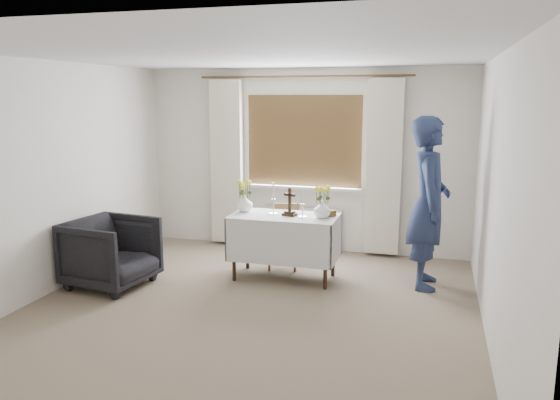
% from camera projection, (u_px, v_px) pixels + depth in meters
% --- Properties ---
extents(ground, '(5.00, 5.00, 0.00)m').
position_uv_depth(ground, '(245.00, 315.00, 5.39)').
color(ground, '#826B5A').
rests_on(ground, ground).
extents(altar_table, '(1.24, 0.64, 0.76)m').
position_uv_depth(altar_table, '(284.00, 247.00, 6.40)').
color(altar_table, silver).
rests_on(altar_table, ground).
extents(wooden_chair, '(0.42, 0.42, 0.80)m').
position_uv_depth(wooden_chair, '(284.00, 237.00, 6.80)').
color(wooden_chair, brown).
rests_on(wooden_chair, ground).
extents(armchair, '(0.96, 0.94, 0.78)m').
position_uv_depth(armchair, '(111.00, 253.00, 6.14)').
color(armchair, black).
rests_on(armchair, ground).
extents(person, '(0.49, 0.72, 1.92)m').
position_uv_depth(person, '(428.00, 203.00, 6.04)').
color(person, navy).
rests_on(person, ground).
extents(radiator, '(1.10, 0.10, 0.60)m').
position_uv_depth(radiator, '(302.00, 229.00, 7.62)').
color(radiator, silver).
rests_on(radiator, ground).
extents(wooden_cross, '(0.18, 0.14, 0.33)m').
position_uv_depth(wooden_cross, '(290.00, 202.00, 6.28)').
color(wooden_cross, black).
rests_on(wooden_cross, altar_table).
extents(candlestick_left, '(0.11, 0.11, 0.38)m').
position_uv_depth(candlestick_left, '(273.00, 198.00, 6.36)').
color(candlestick_left, white).
rests_on(candlestick_left, altar_table).
extents(candlestick_right, '(0.11, 0.11, 0.32)m').
position_uv_depth(candlestick_right, '(303.00, 203.00, 6.20)').
color(candlestick_right, white).
rests_on(candlestick_right, altar_table).
extents(flower_vase_left, '(0.24, 0.24, 0.20)m').
position_uv_depth(flower_vase_left, '(245.00, 203.00, 6.52)').
color(flower_vase_left, white).
rests_on(flower_vase_left, altar_table).
extents(flower_vase_right, '(0.20, 0.20, 0.20)m').
position_uv_depth(flower_vase_right, '(322.00, 209.00, 6.18)').
color(flower_vase_right, white).
rests_on(flower_vase_right, altar_table).
extents(wicker_basket, '(0.21, 0.21, 0.07)m').
position_uv_depth(wicker_basket, '(329.00, 212.00, 6.32)').
color(wicker_basket, brown).
rests_on(wicker_basket, altar_table).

